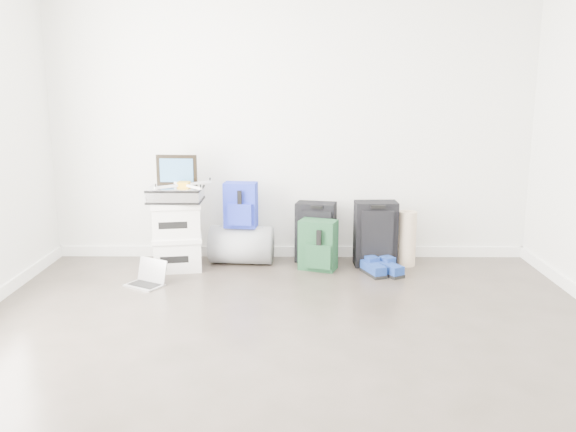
{
  "coord_description": "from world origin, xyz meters",
  "views": [
    {
      "loc": [
        0.02,
        -3.22,
        1.63
      ],
      "look_at": [
        -0.02,
        1.9,
        0.53
      ],
      "focal_mm": 38.0,
      "sensor_mm": 36.0,
      "label": 1
    }
  ],
  "objects_px": {
    "briefcase": "(175,195)",
    "duffel_bag": "(242,245)",
    "large_suitcase": "(316,232)",
    "boxes_stack": "(177,236)",
    "laptop": "(148,279)",
    "carry_on": "(375,234)"
  },
  "relations": [
    {
      "from": "large_suitcase",
      "to": "laptop",
      "type": "height_order",
      "value": "large_suitcase"
    },
    {
      "from": "carry_on",
      "to": "laptop",
      "type": "xyz_separation_m",
      "value": [
        -1.97,
        -0.58,
        -0.25
      ]
    },
    {
      "from": "briefcase",
      "to": "large_suitcase",
      "type": "height_order",
      "value": "briefcase"
    },
    {
      "from": "boxes_stack",
      "to": "carry_on",
      "type": "relative_size",
      "value": 1.04
    },
    {
      "from": "duffel_bag",
      "to": "large_suitcase",
      "type": "distance_m",
      "value": 0.7
    },
    {
      "from": "briefcase",
      "to": "carry_on",
      "type": "distance_m",
      "value": 1.84
    },
    {
      "from": "duffel_bag",
      "to": "laptop",
      "type": "xyz_separation_m",
      "value": [
        -0.73,
        -0.64,
        -0.13
      ]
    },
    {
      "from": "duffel_bag",
      "to": "boxes_stack",
      "type": "bearing_deg",
      "value": -156.02
    },
    {
      "from": "large_suitcase",
      "to": "duffel_bag",
      "type": "bearing_deg",
      "value": -161.51
    },
    {
      "from": "carry_on",
      "to": "briefcase",
      "type": "bearing_deg",
      "value": -178.02
    },
    {
      "from": "boxes_stack",
      "to": "large_suitcase",
      "type": "bearing_deg",
      "value": 1.9
    },
    {
      "from": "briefcase",
      "to": "large_suitcase",
      "type": "relative_size",
      "value": 0.82
    },
    {
      "from": "duffel_bag",
      "to": "carry_on",
      "type": "xyz_separation_m",
      "value": [
        1.23,
        -0.07,
        0.12
      ]
    },
    {
      "from": "large_suitcase",
      "to": "boxes_stack",
      "type": "bearing_deg",
      "value": -155.66
    },
    {
      "from": "laptop",
      "to": "briefcase",
      "type": "bearing_deg",
      "value": 100.02
    },
    {
      "from": "carry_on",
      "to": "boxes_stack",
      "type": "bearing_deg",
      "value": -178.02
    },
    {
      "from": "briefcase",
      "to": "duffel_bag",
      "type": "xyz_separation_m",
      "value": [
        0.56,
        0.19,
        -0.51
      ]
    },
    {
      "from": "briefcase",
      "to": "duffel_bag",
      "type": "bearing_deg",
      "value": 18.73
    },
    {
      "from": "carry_on",
      "to": "laptop",
      "type": "height_order",
      "value": "carry_on"
    },
    {
      "from": "briefcase",
      "to": "laptop",
      "type": "bearing_deg",
      "value": -110.52
    },
    {
      "from": "duffel_bag",
      "to": "carry_on",
      "type": "distance_m",
      "value": 1.24
    },
    {
      "from": "briefcase",
      "to": "carry_on",
      "type": "height_order",
      "value": "briefcase"
    }
  ]
}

